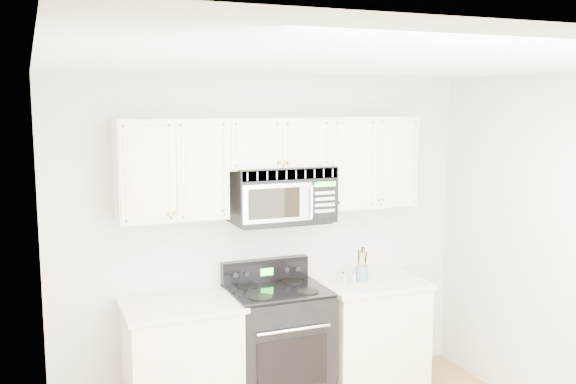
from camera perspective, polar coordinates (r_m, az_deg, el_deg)
room at (r=3.74m, az=7.59°, el=-8.98°), size 3.51×3.51×2.61m
base_cabinet_left at (r=5.05m, az=-9.37°, el=-15.00°), size 0.86×0.65×0.92m
base_cabinet_right at (r=5.58m, az=7.27°, el=-12.64°), size 0.86×0.65×0.92m
range at (r=5.23m, az=-0.98°, el=-13.36°), size 0.74×0.67×1.11m
upper_cabinets at (r=5.04m, az=-1.22°, el=2.82°), size 2.44×0.37×0.75m
microwave at (r=5.05m, az=-0.56°, el=-0.17°), size 0.80×0.45×0.44m
utensil_crock at (r=5.36m, az=6.57°, el=-7.14°), size 0.11×0.11×0.29m
shaker_salt at (r=5.31m, az=5.03°, el=-7.52°), size 0.04×0.04×0.10m
shaker_pepper at (r=5.33m, az=5.89°, el=-7.53°), size 0.04×0.04×0.09m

